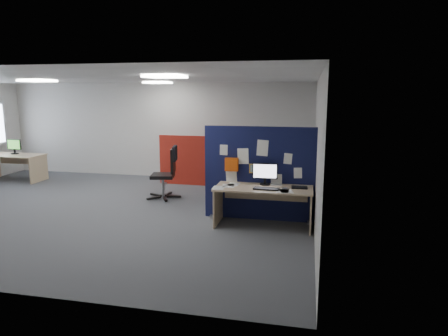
% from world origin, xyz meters
% --- Properties ---
extents(floor, '(9.00, 9.00, 0.00)m').
position_xyz_m(floor, '(0.00, 0.00, 0.00)').
color(floor, '#4C4E53').
rests_on(floor, ground).
extents(ceiling, '(9.00, 7.00, 0.02)m').
position_xyz_m(ceiling, '(0.00, 0.00, 2.70)').
color(ceiling, white).
rests_on(ceiling, wall_back).
extents(wall_back, '(9.00, 0.02, 2.70)m').
position_xyz_m(wall_back, '(0.00, 3.50, 1.35)').
color(wall_back, silver).
rests_on(wall_back, floor).
extents(wall_right, '(0.02, 7.00, 2.70)m').
position_xyz_m(wall_right, '(4.50, 0.00, 1.35)').
color(wall_right, silver).
rests_on(wall_right, floor).
extents(ceiling_lights, '(4.10, 4.10, 0.04)m').
position_xyz_m(ceiling_lights, '(0.33, 0.67, 2.67)').
color(ceiling_lights, white).
rests_on(ceiling_lights, ceiling).
extents(navy_divider, '(2.17, 0.30, 1.79)m').
position_xyz_m(navy_divider, '(3.47, 0.05, 0.90)').
color(navy_divider, black).
rests_on(navy_divider, floor).
extents(main_desk, '(1.75, 0.78, 0.73)m').
position_xyz_m(main_desk, '(3.58, -0.31, 0.56)').
color(main_desk, tan).
rests_on(main_desk, floor).
extents(monitor_main, '(0.46, 0.19, 0.41)m').
position_xyz_m(monitor_main, '(3.58, -0.14, 0.96)').
color(monitor_main, black).
rests_on(monitor_main, main_desk).
extents(keyboard, '(0.46, 0.21, 0.02)m').
position_xyz_m(keyboard, '(3.64, -0.49, 0.74)').
color(keyboard, black).
rests_on(keyboard, main_desk).
extents(mouse, '(0.11, 0.08, 0.03)m').
position_xyz_m(mouse, '(3.97, -0.44, 0.74)').
color(mouse, gray).
rests_on(mouse, main_desk).
extents(paper_tray, '(0.29, 0.23, 0.01)m').
position_xyz_m(paper_tray, '(4.21, -0.24, 0.74)').
color(paper_tray, black).
rests_on(paper_tray, main_desk).
extents(red_divider, '(1.75, 0.30, 1.31)m').
position_xyz_m(red_divider, '(1.32, 2.62, 0.65)').
color(red_divider, maroon).
rests_on(red_divider, floor).
extents(second_desk, '(1.63, 0.81, 0.73)m').
position_xyz_m(second_desk, '(-3.68, 2.16, 0.55)').
color(second_desk, tan).
rests_on(second_desk, floor).
extents(monitor_second, '(0.45, 0.20, 0.41)m').
position_xyz_m(monitor_second, '(-3.72, 2.25, 0.96)').
color(monitor_second, black).
rests_on(monitor_second, second_desk).
extents(office_chair, '(0.80, 0.78, 1.20)m').
position_xyz_m(office_chair, '(1.21, 1.16, 0.68)').
color(office_chair, black).
rests_on(office_chair, floor).
extents(desk_papers, '(1.46, 0.89, 0.00)m').
position_xyz_m(desk_papers, '(3.41, -0.38, 0.73)').
color(desk_papers, white).
rests_on(desk_papers, main_desk).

